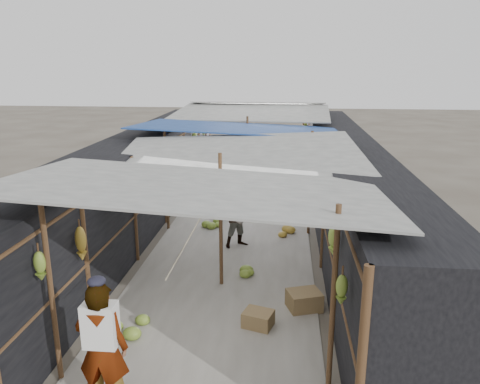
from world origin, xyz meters
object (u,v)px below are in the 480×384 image
(black_basin, at_px, (271,209))
(shopper_blue, at_px, (240,217))
(vendor_elderly, at_px, (102,348))
(crate_near, at_px, (258,319))
(vendor_seated, at_px, (284,200))

(black_basin, xyz_separation_m, shopper_blue, (-0.64, -2.69, 0.63))
(vendor_elderly, distance_m, shopper_blue, 5.60)
(crate_near, xyz_separation_m, vendor_seated, (0.36, 5.87, 0.31))
(crate_near, relative_size, black_basin, 0.80)
(crate_near, xyz_separation_m, vendor_elderly, (-1.75, -2.06, 0.73))
(black_basin, bearing_deg, vendor_seated, -34.18)
(crate_near, height_order, vendor_seated, vendor_seated)
(vendor_seated, bearing_deg, shopper_blue, -36.81)
(crate_near, relative_size, vendor_elderly, 0.27)
(vendor_seated, bearing_deg, black_basin, -138.86)
(crate_near, relative_size, shopper_blue, 0.32)
(vendor_elderly, relative_size, vendor_seated, 1.93)
(vendor_elderly, xyz_separation_m, shopper_blue, (1.12, 5.48, -0.15))
(black_basin, height_order, vendor_elderly, vendor_elderly)
(black_basin, distance_m, vendor_seated, 0.56)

